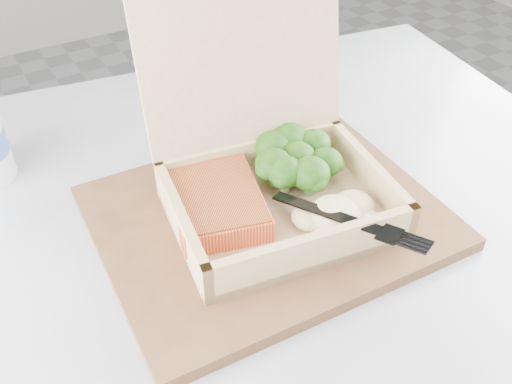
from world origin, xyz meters
TOP-DOWN VIEW (x-y plane):
  - floor at (0.00, 0.00)m, footprint 4.00×4.00m
  - cafe_table at (-0.45, -0.32)m, footprint 1.01×1.01m
  - serving_tray at (-0.44, -0.28)m, footprint 0.37×0.30m
  - takeout_container at (-0.43, -0.25)m, footprint 0.25×0.24m
  - salmon_fillet at (-0.49, -0.26)m, footprint 0.12×0.14m
  - broccoli_pile at (-0.38, -0.25)m, footprint 0.11×0.11m
  - mashed_potatoes at (-0.40, -0.34)m, footprint 0.09×0.08m
  - plastic_fork at (-0.42, -0.32)m, footprint 0.09×0.17m
  - receipt at (-0.41, -0.08)m, footprint 0.15×0.16m

SIDE VIEW (x-z plane):
  - floor at x=0.00m, z-range 0.00..0.00m
  - cafe_table at x=-0.45m, z-range 0.18..0.95m
  - receipt at x=-0.41m, z-range 0.76..0.76m
  - serving_tray at x=-0.44m, z-range 0.76..0.78m
  - salmon_fillet at x=-0.49m, z-range 0.79..0.81m
  - mashed_potatoes at x=-0.40m, z-range 0.79..0.82m
  - broccoli_pile at x=-0.38m, z-range 0.79..0.83m
  - plastic_fork at x=-0.42m, z-range 0.81..0.82m
  - takeout_container at x=-0.43m, z-range 0.73..0.94m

